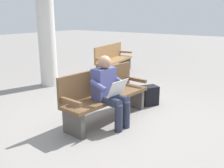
{
  "coord_description": "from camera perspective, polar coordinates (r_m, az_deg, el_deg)",
  "views": [
    {
      "loc": [
        3.35,
        2.51,
        1.81
      ],
      "look_at": [
        0.08,
        0.15,
        0.7
      ],
      "focal_mm": 40.37,
      "sensor_mm": 36.0,
      "label": 1
    }
  ],
  "objects": [
    {
      "name": "ground_plane",
      "position": [
        4.56,
        -0.97,
        -8.0
      ],
      "size": [
        40.0,
        40.0,
        0.0
      ],
      "primitive_type": "plane",
      "color": "gray"
    },
    {
      "name": "backpack",
      "position": [
        5.28,
        8.43,
        -2.58
      ],
      "size": [
        0.41,
        0.39,
        0.4
      ],
      "rotation": [
        0.0,
        0.0,
        2.6
      ],
      "color": "black",
      "rests_on": "ground"
    },
    {
      "name": "person_seated",
      "position": [
        4.14,
        -0.7,
        -1.21
      ],
      "size": [
        0.59,
        0.59,
        1.18
      ],
      "rotation": [
        0.0,
        0.0,
        -0.08
      ],
      "color": "#474C84",
      "rests_on": "ground"
    },
    {
      "name": "bench_near",
      "position": [
        4.44,
        -1.69,
        -2.33
      ],
      "size": [
        1.83,
        0.62,
        0.9
      ],
      "rotation": [
        0.0,
        0.0,
        -0.08
      ],
      "color": "brown",
      "rests_on": "ground"
    },
    {
      "name": "support_pillar",
      "position": [
        6.73,
        -14.78,
        13.32
      ],
      "size": [
        0.44,
        0.44,
        3.25
      ],
      "primitive_type": "cylinder",
      "color": "beige",
      "rests_on": "ground"
    },
    {
      "name": "bench_far",
      "position": [
        8.06,
        0.17,
        5.73
      ],
      "size": [
        1.86,
        0.78,
        0.9
      ],
      "rotation": [
        0.0,
        0.0,
        0.17
      ],
      "color": "olive",
      "rests_on": "ground"
    }
  ]
}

